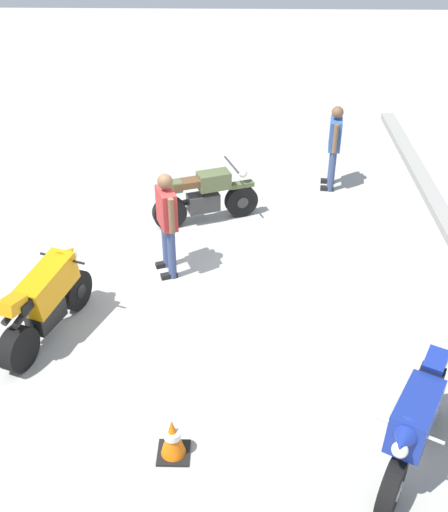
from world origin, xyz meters
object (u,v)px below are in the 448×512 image
motorcycle_olive_vintage (205,197)px  person_in_red_shirt (167,218)px  motorcycle_blue_sportbike (414,423)px  traffic_cone (173,438)px  person_in_blue_shirt (334,143)px  motorcycle_orange_sportbike (46,300)px

motorcycle_olive_vintage → person_in_red_shirt: 1.76m
motorcycle_blue_sportbike → traffic_cone: size_ratio=3.40×
motorcycle_blue_sportbike → person_in_blue_shirt: bearing=-151.0°
person_in_blue_shirt → motorcycle_olive_vintage: bearing=38.1°
motorcycle_orange_sportbike → person_in_blue_shirt: person_in_blue_shirt is taller
motorcycle_olive_vintage → person_in_blue_shirt: person_in_blue_shirt is taller
motorcycle_blue_sportbike → traffic_cone: (-0.03, -2.57, -0.33)m
motorcycle_orange_sportbike → motorcycle_blue_sportbike: same height
motorcycle_orange_sportbike → traffic_cone: size_ratio=3.58×
motorcycle_olive_vintage → person_in_blue_shirt: (-1.44, 2.43, 0.46)m
motorcycle_orange_sportbike → person_in_red_shirt: bearing=-23.6°
motorcycle_olive_vintage → person_in_red_shirt: size_ratio=1.10×
motorcycle_olive_vintage → motorcycle_blue_sportbike: size_ratio=1.04×
motorcycle_olive_vintage → person_in_red_shirt: (1.62, -0.49, 0.49)m
person_in_blue_shirt → motorcycle_blue_sportbike: bearing=97.8°
motorcycle_orange_sportbike → motorcycle_olive_vintage: motorcycle_orange_sportbike is taller
person_in_red_shirt → person_in_blue_shirt: person_in_red_shirt is taller
person_in_red_shirt → traffic_cone: (3.57, 0.39, -0.72)m
person_in_red_shirt → person_in_blue_shirt: size_ratio=1.03×
motorcycle_olive_vintage → traffic_cone: size_ratio=3.55×
motorcycle_orange_sportbike → motorcycle_olive_vintage: 3.75m
person_in_blue_shirt → traffic_cone: person_in_blue_shirt is taller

